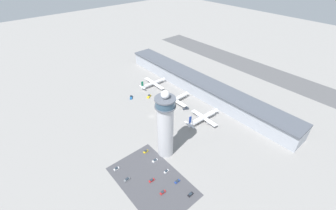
% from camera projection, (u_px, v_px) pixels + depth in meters
% --- Properties ---
extents(ground_plane, '(1000.00, 1000.00, 0.00)m').
position_uv_depth(ground_plane, '(152.00, 116.00, 223.65)').
color(ground_plane, gray).
extents(terminal_building, '(229.74, 25.00, 17.03)m').
position_uv_depth(terminal_building, '(200.00, 86.00, 256.10)').
color(terminal_building, '#A3A8B2').
rests_on(terminal_building, ground).
extents(runway_strip, '(344.61, 44.00, 0.01)m').
position_uv_depth(runway_strip, '(251.00, 67.00, 317.42)').
color(runway_strip, '#515154').
rests_on(runway_strip, ground).
extents(control_tower, '(15.26, 15.26, 59.16)m').
position_uv_depth(control_tower, '(165.00, 126.00, 167.92)').
color(control_tower, '#BCBCC1').
rests_on(control_tower, ground).
extents(parking_lot_surface, '(64.00, 40.00, 0.01)m').
position_uv_depth(parking_lot_surface, '(152.00, 181.00, 161.38)').
color(parking_lot_surface, '#424247').
rests_on(parking_lot_surface, ground).
extents(airplane_gate_alpha, '(35.34, 33.93, 11.31)m').
position_uv_depth(airplane_gate_alpha, '(154.00, 83.00, 271.28)').
color(airplane_gate_alpha, white).
rests_on(airplane_gate_alpha, ground).
extents(airplane_gate_bravo, '(32.08, 40.54, 12.70)m').
position_uv_depth(airplane_gate_bravo, '(174.00, 100.00, 240.18)').
color(airplane_gate_bravo, white).
rests_on(airplane_gate_bravo, ground).
extents(airplane_gate_charlie, '(31.00, 37.96, 13.84)m').
position_uv_depth(airplane_gate_charlie, '(203.00, 118.00, 215.29)').
color(airplane_gate_charlie, white).
rests_on(airplane_gate_charlie, ground).
extents(service_truck_catering, '(5.71, 7.16, 2.46)m').
position_uv_depth(service_truck_catering, '(149.00, 96.00, 252.59)').
color(service_truck_catering, black).
rests_on(service_truck_catering, ground).
extents(service_truck_fuel, '(6.60, 5.82, 2.81)m').
position_uv_depth(service_truck_fuel, '(131.00, 97.00, 250.67)').
color(service_truck_fuel, black).
rests_on(service_truck_fuel, ground).
extents(service_truck_baggage, '(4.94, 6.70, 2.78)m').
position_uv_depth(service_truck_baggage, '(186.00, 108.00, 233.06)').
color(service_truck_baggage, black).
rests_on(service_truck_baggage, ground).
extents(car_red_hatchback, '(1.95, 4.35, 1.37)m').
position_uv_depth(car_red_hatchback, '(116.00, 169.00, 169.80)').
color(car_red_hatchback, black).
rests_on(car_red_hatchback, ground).
extents(car_maroon_suv, '(2.05, 4.80, 1.44)m').
position_uv_depth(car_maroon_suv, '(155.00, 160.00, 176.37)').
color(car_maroon_suv, black).
rests_on(car_maroon_suv, ground).
extents(car_grey_coupe, '(1.86, 4.16, 1.51)m').
position_uv_depth(car_grey_coupe, '(166.00, 171.00, 167.72)').
color(car_grey_coupe, black).
rests_on(car_grey_coupe, ground).
extents(car_yellow_taxi, '(2.03, 4.35, 1.46)m').
position_uv_depth(car_yellow_taxi, '(191.00, 194.00, 152.00)').
color(car_yellow_taxi, black).
rests_on(car_yellow_taxi, ground).
extents(car_blue_compact, '(1.89, 4.66, 1.40)m').
position_uv_depth(car_blue_compact, '(127.00, 179.00, 161.86)').
color(car_blue_compact, black).
rests_on(car_blue_compact, ground).
extents(car_green_van, '(1.94, 4.32, 1.42)m').
position_uv_depth(car_green_van, '(177.00, 181.00, 160.52)').
color(car_green_van, black).
rests_on(car_green_van, ground).
extents(car_silver_sedan, '(1.78, 4.29, 1.47)m').
position_uv_depth(car_silver_sedan, '(163.00, 192.00, 153.26)').
color(car_silver_sedan, black).
rests_on(car_silver_sedan, ground).
extents(car_navy_sedan, '(2.04, 4.29, 1.59)m').
position_uv_depth(car_navy_sedan, '(146.00, 151.00, 184.15)').
color(car_navy_sedan, black).
rests_on(car_navy_sedan, ground).
extents(car_white_wagon, '(1.96, 4.34, 1.46)m').
position_uv_depth(car_white_wagon, '(152.00, 180.00, 161.22)').
color(car_white_wagon, black).
rests_on(car_white_wagon, ground).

